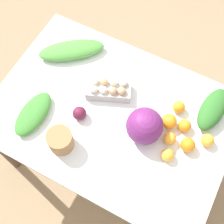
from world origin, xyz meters
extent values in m
plane|color=#937A5B|center=(0.00, 0.00, 0.00)|extent=(8.00, 8.00, 0.00)
cube|color=silver|center=(0.00, 0.00, 0.69)|extent=(1.29, 0.90, 0.03)
cylinder|color=brown|center=(-0.58, -0.39, 0.34)|extent=(0.06, 0.06, 0.68)
cylinder|color=brown|center=(-0.58, 0.39, 0.34)|extent=(0.06, 0.06, 0.68)
cylinder|color=brown|center=(0.58, 0.39, 0.34)|extent=(0.06, 0.06, 0.68)
sphere|color=#6B2366|center=(0.20, -0.02, 0.80)|extent=(0.19, 0.19, 0.19)
cube|color=#A8A8A3|center=(-0.08, 0.10, 0.74)|extent=(0.27, 0.20, 0.06)
sphere|color=white|center=(-0.02, 0.16, 0.78)|extent=(0.04, 0.04, 0.04)
sphere|color=white|center=(-0.06, 0.14, 0.78)|extent=(0.04, 0.04, 0.04)
sphere|color=tan|center=(-0.11, 0.12, 0.78)|extent=(0.04, 0.04, 0.04)
sphere|color=white|center=(-0.16, 0.10, 0.78)|extent=(0.04, 0.04, 0.04)
sphere|color=tan|center=(0.00, 0.11, 0.78)|extent=(0.04, 0.04, 0.04)
sphere|color=tan|center=(-0.04, 0.09, 0.78)|extent=(0.04, 0.04, 0.04)
sphere|color=white|center=(-0.09, 0.07, 0.78)|extent=(0.04, 0.04, 0.04)
sphere|color=white|center=(-0.14, 0.05, 0.78)|extent=(0.04, 0.04, 0.04)
cylinder|color=#997047|center=(-0.15, -0.27, 0.76)|extent=(0.13, 0.13, 0.11)
ellipsoid|color=#4C933D|center=(-0.39, 0.24, 0.74)|extent=(0.39, 0.35, 0.07)
ellipsoid|color=#2D6B28|center=(0.47, 0.25, 0.75)|extent=(0.15, 0.29, 0.09)
ellipsoid|color=#3D8433|center=(-0.36, -0.21, 0.74)|extent=(0.14, 0.28, 0.06)
sphere|color=#5B1933|center=(-0.14, -0.09, 0.74)|extent=(0.07, 0.07, 0.07)
sphere|color=#F9A833|center=(0.33, 0.00, 0.74)|extent=(0.06, 0.06, 0.06)
sphere|color=orange|center=(0.30, 0.19, 0.74)|extent=(0.07, 0.07, 0.07)
sphere|color=#F9A833|center=(0.36, -0.08, 0.74)|extent=(0.07, 0.07, 0.07)
sphere|color=orange|center=(0.43, 0.01, 0.74)|extent=(0.08, 0.08, 0.08)
sphere|color=orange|center=(0.29, 0.08, 0.75)|extent=(0.08, 0.08, 0.08)
sphere|color=#F9A833|center=(0.50, 0.08, 0.74)|extent=(0.07, 0.07, 0.07)
sphere|color=orange|center=(0.37, 0.10, 0.74)|extent=(0.07, 0.07, 0.07)
camera|label=1|loc=(0.33, -0.63, 2.23)|focal=50.00mm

